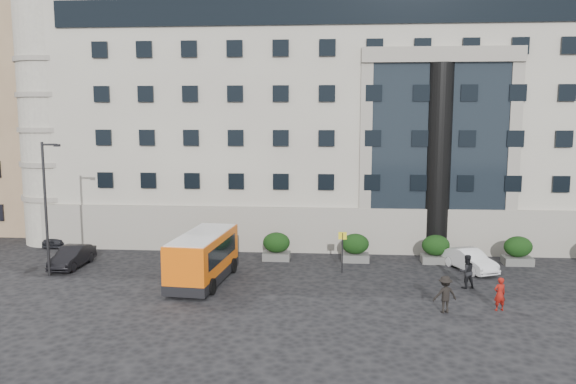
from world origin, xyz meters
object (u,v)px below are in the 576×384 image
object	(u,v)px
street_lamp	(46,204)
pedestrian_a	(500,294)
pedestrian_c	(445,294)
minibus	(203,256)
hedge_d	(436,249)
hedge_e	(518,250)
hedge_a	(199,245)
parked_car_b	(72,257)
hedge_b	(276,246)
pedestrian_b	(466,271)
parked_car_c	(64,235)
red_truck	(83,208)
white_taxi	(470,260)
hedge_c	(355,247)
bus_stop_sign	(342,245)
parked_car_d	(133,222)

from	to	relation	value
street_lamp	pedestrian_a	distance (m)	25.60
pedestrian_c	minibus	bearing A→B (deg)	-31.67
minibus	pedestrian_a	distance (m)	15.99
street_lamp	pedestrian_c	size ratio (longest dim) A/B	4.38
street_lamp	minibus	world-z (taller)	street_lamp
street_lamp	hedge_d	bearing A→B (deg)	11.53
hedge_d	hedge_e	size ratio (longest dim) A/B	1.00
hedge_a	parked_car_b	xyz separation A→B (m)	(-7.50, -2.82, -0.26)
hedge_b	pedestrian_b	world-z (taller)	pedestrian_b
hedge_b	minibus	xyz separation A→B (m)	(-3.69, -5.38, 0.63)
parked_car_c	pedestrian_b	distance (m)	28.94
red_truck	white_taxi	bearing A→B (deg)	-33.11
hedge_a	parked_car_b	size ratio (longest dim) A/B	0.45
hedge_d	pedestrian_c	distance (m)	9.53
hedge_b	red_truck	bearing A→B (deg)	149.51
hedge_c	parked_car_b	size ratio (longest dim) A/B	0.45
pedestrian_a	white_taxi	bearing A→B (deg)	-107.86
hedge_a	bus_stop_sign	distance (m)	9.94
minibus	pedestrian_b	bearing A→B (deg)	5.44
hedge_b	pedestrian_a	size ratio (longest dim) A/B	1.10
hedge_d	street_lamp	bearing A→B (deg)	-168.47
hedge_d	minibus	distance (m)	15.10
minibus	parked_car_d	xyz separation A→B (m)	(-9.01, 13.58, -0.77)
hedge_a	bus_stop_sign	world-z (taller)	bus_stop_sign
parked_car_b	hedge_d	bearing A→B (deg)	8.05
parked_car_d	hedge_a	bearing A→B (deg)	-46.73
parked_car_d	white_taxi	distance (m)	26.76
bus_stop_sign	parked_car_c	bearing A→B (deg)	162.76
hedge_e	red_truck	bearing A→B (deg)	162.48
parked_car_c	hedge_d	bearing A→B (deg)	-7.36
hedge_a	hedge_d	distance (m)	15.60
hedge_d	pedestrian_a	size ratio (longest dim) A/B	1.10
white_taxi	pedestrian_c	bearing A→B (deg)	-135.13
hedge_d	pedestrian_a	world-z (taller)	hedge_d
bus_stop_sign	white_taxi	bearing A→B (deg)	7.87
hedge_c	parked_car_c	xyz separation A→B (m)	(-21.60, 3.62, -0.31)
street_lamp	bus_stop_sign	size ratio (longest dim) A/B	3.17
hedge_c	street_lamp	world-z (taller)	street_lamp
hedge_d	pedestrian_b	world-z (taller)	pedestrian_b
street_lamp	pedestrian_c	bearing A→B (deg)	-11.78
hedge_b	parked_car_d	bearing A→B (deg)	147.15
parked_car_c	pedestrian_a	world-z (taller)	pedestrian_a
hedge_a	minibus	xyz separation A→B (m)	(1.51, -5.38, 0.63)
parked_car_b	pedestrian_c	world-z (taller)	pedestrian_c
parked_car_c	pedestrian_c	distance (m)	28.70
parked_car_d	hedge_b	bearing A→B (deg)	-32.02
hedge_d	parked_car_c	distance (m)	27.05
white_taxi	hedge_c	bearing A→B (deg)	142.34
hedge_c	red_truck	distance (m)	25.54
parked_car_c	parked_car_d	distance (m)	5.89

